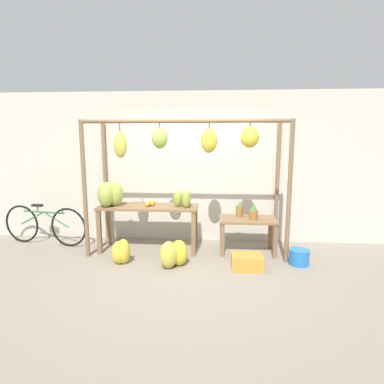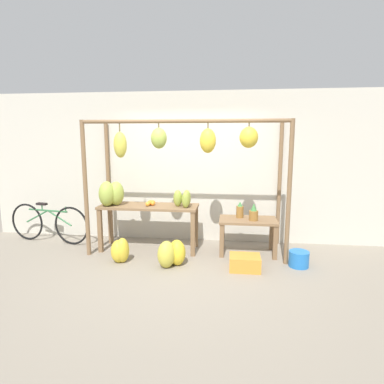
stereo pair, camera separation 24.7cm
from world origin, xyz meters
name	(u,v)px [view 1 (the left image)]	position (x,y,z in m)	size (l,w,h in m)	color
ground_plane	(182,270)	(0.00, 0.00, 0.00)	(20.00, 20.00, 0.00)	gray
shop_wall_back	(190,168)	(0.00, 1.51, 1.40)	(8.00, 0.08, 2.80)	beige
stall_awning	(189,155)	(0.05, 0.60, 1.68)	(3.32, 1.15, 2.24)	brown
display_table_main	(148,213)	(-0.67, 0.83, 0.67)	(1.71, 0.59, 0.80)	brown
display_table_side	(248,225)	(1.04, 0.83, 0.48)	(0.96, 0.58, 0.60)	brown
banana_pile_on_table	(110,195)	(-1.32, 0.75, 0.98)	(0.49, 0.45, 0.43)	#9EB247
orange_pile	(150,203)	(-0.63, 0.82, 0.84)	(0.15, 0.18, 0.09)	orange
pineapple_cluster	(248,212)	(1.03, 0.83, 0.72)	(0.36, 0.30, 0.29)	olive
banana_pile_ground_left	(121,252)	(-0.98, 0.17, 0.19)	(0.35, 0.34, 0.40)	gold
banana_pile_ground_right	(173,254)	(-0.15, 0.13, 0.19)	(0.50, 0.50, 0.42)	yellow
fruit_crate_white	(247,262)	(0.97, 0.12, 0.11)	(0.46, 0.36, 0.22)	orange
blue_bucket	(299,257)	(1.80, 0.34, 0.12)	(0.30, 0.30, 0.24)	blue
parked_bicycle	(45,225)	(-2.66, 0.99, 0.37)	(1.69, 0.32, 0.75)	black
papaya_pile	(184,199)	(-0.04, 0.79, 0.93)	(0.33, 0.30, 0.29)	#93A33D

